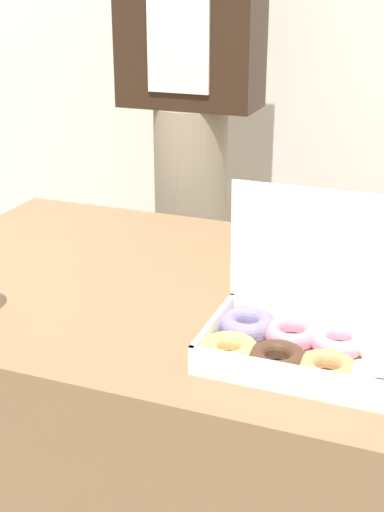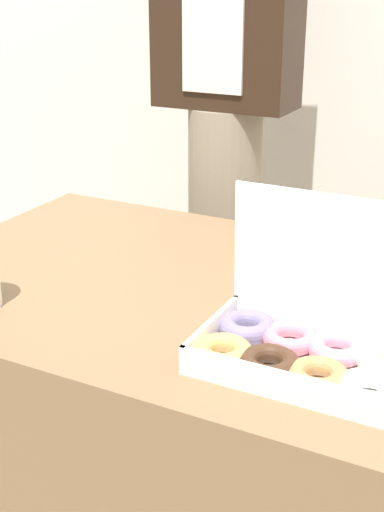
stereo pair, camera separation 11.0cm
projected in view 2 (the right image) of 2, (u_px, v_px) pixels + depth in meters
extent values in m
cube|color=brown|center=(180.00, 438.00, 1.48)|extent=(1.06, 0.75, 0.71)
cube|color=white|center=(303.00, 366.00, 1.06)|extent=(0.31, 0.20, 0.01)
cube|color=white|center=(211.00, 331.00, 1.11)|extent=(0.01, 0.20, 0.04)
cube|color=white|center=(281.00, 384.00, 0.97)|extent=(0.31, 0.01, 0.04)
cube|color=white|center=(323.00, 326.00, 1.13)|extent=(0.31, 0.01, 0.04)
cube|color=white|center=(329.00, 256.00, 1.08)|extent=(0.31, 0.01, 0.20)
torus|color=tan|center=(223.00, 352.00, 1.06)|extent=(0.10, 0.10, 0.03)
torus|color=slate|center=(247.00, 327.00, 1.13)|extent=(0.11, 0.11, 0.03)
torus|color=#422819|center=(269.00, 364.00, 1.03)|extent=(0.13, 0.13, 0.03)
torus|color=pink|center=(290.00, 338.00, 1.10)|extent=(0.11, 0.11, 0.03)
torus|color=#B27F4C|center=(318.00, 377.00, 1.00)|extent=(0.13, 0.13, 0.03)
torus|color=pink|center=(337.00, 348.00, 1.07)|extent=(0.10, 0.10, 0.03)
torus|color=white|center=(370.00, 389.00, 0.96)|extent=(0.11, 0.11, 0.03)
cylinder|color=gray|center=(223.00, 270.00, 2.03)|extent=(0.20, 0.20, 0.93)
cube|color=silver|center=(213.00, 12.00, 1.70)|extent=(0.16, 0.01, 0.38)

